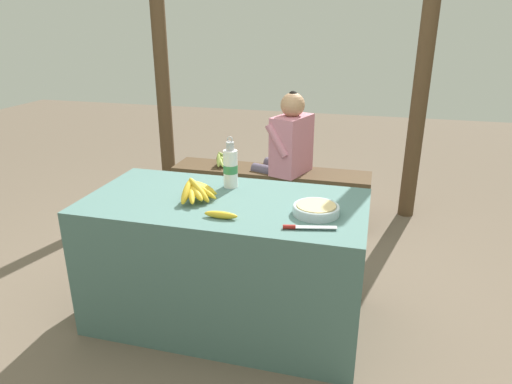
% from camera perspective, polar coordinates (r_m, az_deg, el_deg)
% --- Properties ---
extents(ground_plane, '(12.00, 12.00, 0.00)m').
position_cam_1_polar(ground_plane, '(2.64, -3.55, -15.20)').
color(ground_plane, brown).
extents(market_counter, '(1.42, 0.72, 0.70)m').
position_cam_1_polar(market_counter, '(2.46, -3.73, -8.60)').
color(market_counter, '#4C706B').
rests_on(market_counter, ground_plane).
extents(banana_bunch_ripe, '(0.17, 0.27, 0.13)m').
position_cam_1_polar(banana_bunch_ripe, '(2.30, -7.44, 0.38)').
color(banana_bunch_ripe, '#4C381E').
rests_on(banana_bunch_ripe, market_counter).
extents(serving_bowl, '(0.22, 0.22, 0.05)m').
position_cam_1_polar(serving_bowl, '(2.15, 7.52, -2.10)').
color(serving_bowl, silver).
rests_on(serving_bowl, market_counter).
extents(water_bottle, '(0.08, 0.08, 0.28)m').
position_cam_1_polar(water_bottle, '(2.45, -3.21, 3.08)').
color(water_bottle, white).
rests_on(water_bottle, market_counter).
extents(loose_banana_front, '(0.16, 0.04, 0.03)m').
position_cam_1_polar(loose_banana_front, '(2.09, -4.42, -2.86)').
color(loose_banana_front, gold).
rests_on(loose_banana_front, market_counter).
extents(knife, '(0.23, 0.08, 0.02)m').
position_cam_1_polar(knife, '(1.99, 5.78, -4.38)').
color(knife, '#BCBCC1').
rests_on(knife, market_counter).
extents(wooden_bench, '(1.56, 0.32, 0.44)m').
position_cam_1_polar(wooden_bench, '(3.64, 1.79, 1.74)').
color(wooden_bench, '#4C3823').
rests_on(wooden_bench, ground_plane).
extents(seated_vendor, '(0.47, 0.43, 1.06)m').
position_cam_1_polar(seated_vendor, '(3.52, 3.74, 5.36)').
color(seated_vendor, '#564C60').
rests_on(seated_vendor, ground_plane).
extents(banana_bunch_green, '(0.15, 0.23, 0.12)m').
position_cam_1_polar(banana_bunch_green, '(3.71, -4.22, 4.13)').
color(banana_bunch_green, '#4C381E').
rests_on(banana_bunch_green, wooden_bench).
extents(support_post_near, '(0.13, 0.13, 2.47)m').
position_cam_1_polar(support_post_near, '(4.21, -11.80, 16.03)').
color(support_post_near, '#4C3823').
rests_on(support_post_near, ground_plane).
extents(support_post_far, '(0.13, 0.13, 2.47)m').
position_cam_1_polar(support_post_far, '(3.80, 20.27, 14.74)').
color(support_post_far, '#4C3823').
rests_on(support_post_far, ground_plane).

